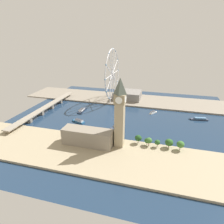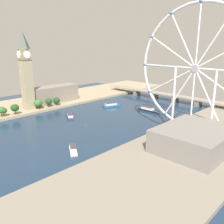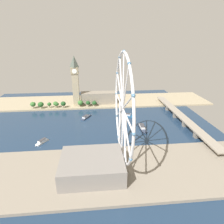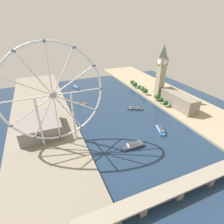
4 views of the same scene
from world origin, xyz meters
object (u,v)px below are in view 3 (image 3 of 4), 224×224
Objects in this scene: river_bridge at (182,117)px; tour_boat_3 at (127,115)px; ferris_wheel at (123,109)px; riverside_hall at (92,166)px; clock_tower at (75,81)px; parliament_block at (98,98)px; tour_boat_2 at (86,117)px; tour_boat_4 at (42,141)px; tour_boat_0 at (142,128)px.

river_bridge is 92.07m from tour_boat_3.
ferris_wheel is 64.12m from riverside_hall.
clock_tower is 217.33m from riverside_hall.
clock_tower is 1.35× the size of parliament_block.
tour_boat_2 is at bearing -161.49° from ferris_wheel.
tour_boat_4 is at bearing -14.46° from clock_tower.
clock_tower reaches higher than riverside_hall.
parliament_block is at bearing -174.44° from ferris_wheel.
tour_boat_4 is at bearing -117.17° from ferris_wheel.
river_bridge reaches higher than tour_boat_0.
tour_boat_0 is (-99.10, 75.83, -9.75)m from riverside_hall.
river_bridge is 7.90× the size of tour_boat_2.
ferris_wheel is at bearing 5.56° from parliament_block.
ferris_wheel is 0.54× the size of river_bridge.
clock_tower is 1.56× the size of riverside_hall.
riverside_hall is 2.24× the size of tour_boat_2.
river_bridge reaches higher than tour_boat_3.
tour_boat_3 is (-51.45, -15.67, 0.04)m from tour_boat_0.
tour_boat_0 is (121.00, 62.50, -12.35)m from parliament_block.
ferris_wheel is (190.63, 62.98, 10.21)m from clock_tower.
riverside_hall is at bearing -145.73° from tour_boat_2.
tour_boat_0 reaches higher than tour_boat_3.
riverside_hall is 162.41m from tour_boat_3.
riverside_hall is (220.10, -13.34, -2.60)m from parliament_block.
tour_boat_3 is (60.75, 90.37, -50.60)m from clock_tower.
tour_boat_2 is (69.46, -24.10, -12.79)m from parliament_block.
tour_boat_2 is 0.95× the size of tour_boat_3.
ferris_wheel reaches higher than tour_boat_2.
ferris_wheel reaches higher than clock_tower.
parliament_block reaches higher than tour_boat_2.
tour_boat_0 reaches higher than tour_boat_4.
clock_tower is 162.47m from tour_boat_0.
tour_boat_3 is at bearing 154.43° from tour_boat_4.
tour_boat_4 is at bearing -77.11° from river_bridge.
parliament_block reaches higher than tour_boat_3.
tour_boat_0 is 144.74m from tour_boat_4.
tour_boat_0 is at bearing 142.58° from riverside_hall.
clock_tower is 204.24m from river_bridge.
tour_boat_2 is (-30.34, -157.72, -5.85)m from river_bridge.
tour_boat_4 is at bearing -79.10° from tour_boat_0.
parliament_block is at bearing -152.77° from tour_boat_0.
river_bridge reaches higher than tour_boat_2.
parliament_block is at bearing 101.42° from clock_tower.
ferris_wheel is 4.26× the size of tour_boat_2.
riverside_hall is at bearing -93.46° from tour_boat_3.
parliament_block is 0.33× the size of river_bridge.
parliament_block is 3.54× the size of tour_boat_4.
riverside_hall reaches higher than tour_boat_0.
tour_boat_3 is (-150.55, 60.16, -9.71)m from riverside_hall.
riverside_hall is 1.83× the size of tour_boat_0.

